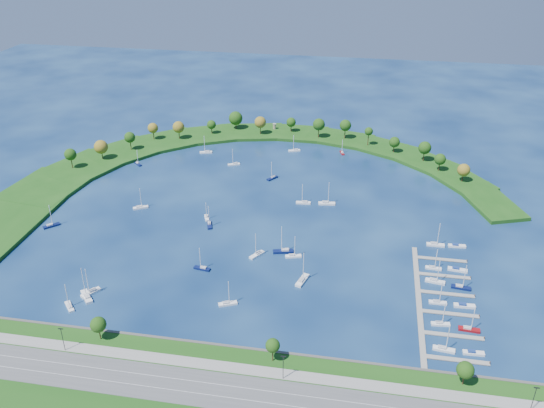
% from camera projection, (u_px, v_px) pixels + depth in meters
% --- Properties ---
extents(ground, '(700.00, 700.00, 0.00)m').
position_uv_depth(ground, '(261.00, 214.00, 300.25)').
color(ground, '#071C44').
rests_on(ground, ground).
extents(south_shoreline, '(420.00, 43.10, 11.60)m').
position_uv_depth(south_shoreline, '(192.00, 385.00, 192.92)').
color(south_shoreline, '#194813').
rests_on(south_shoreline, ground).
extents(breakwater, '(286.74, 247.64, 2.00)m').
position_uv_depth(breakwater, '(202.00, 168.00, 349.26)').
color(breakwater, '#194813').
rests_on(breakwater, ground).
extents(breakwater_trees, '(238.42, 91.93, 13.55)m').
position_uv_depth(breakwater_trees, '(263.00, 134.00, 374.98)').
color(breakwater_trees, '#382314').
rests_on(breakwater_trees, breakwater).
extents(harbor_tower, '(2.60, 2.60, 3.98)m').
position_uv_depth(harbor_tower, '(275.00, 126.00, 405.94)').
color(harbor_tower, gray).
rests_on(harbor_tower, breakwater).
extents(dock_system, '(24.28, 82.00, 1.60)m').
position_uv_depth(dock_system, '(437.00, 302.00, 233.95)').
color(dock_system, gray).
rests_on(dock_system, ground).
extents(moored_boat_0, '(6.15, 7.47, 11.22)m').
position_uv_depth(moored_boat_0, '(272.00, 178.00, 338.09)').
color(moored_boat_0, '#0B1546').
rests_on(moored_boat_0, ground).
extents(moored_boat_1, '(4.59, 8.21, 11.64)m').
position_uv_depth(moored_boat_1, '(209.00, 224.00, 289.32)').
color(moored_boat_1, '#0B1546').
rests_on(moored_boat_1, ground).
extents(moored_boat_2, '(7.76, 3.24, 11.05)m').
position_uv_depth(moored_boat_2, '(202.00, 268.00, 255.02)').
color(moored_boat_2, '#0B1546').
rests_on(moored_boat_2, ground).
extents(moored_boat_3, '(6.36, 6.08, 10.11)m').
position_uv_depth(moored_boat_3, '(138.00, 163.00, 356.32)').
color(moored_boat_3, '#0B1546').
rests_on(moored_boat_3, ground).
extents(moored_boat_4, '(8.38, 9.15, 14.28)m').
position_uv_depth(moored_boat_4, '(87.00, 296.00, 236.64)').
color(moored_boat_4, white).
rests_on(moored_boat_4, ground).
extents(moored_boat_5, '(6.43, 8.22, 12.17)m').
position_uv_depth(moored_boat_5, '(257.00, 254.00, 264.82)').
color(moored_boat_5, white).
rests_on(moored_boat_5, ground).
extents(moored_boat_6, '(8.03, 5.93, 11.74)m').
position_uv_depth(moored_boat_6, '(140.00, 207.00, 305.65)').
color(moored_boat_6, white).
rests_on(moored_boat_6, ground).
extents(moored_boat_7, '(7.92, 5.09, 11.33)m').
position_uv_depth(moored_boat_7, '(228.00, 303.00, 232.70)').
color(moored_boat_7, white).
rests_on(moored_boat_7, ground).
extents(moored_boat_8, '(7.98, 4.75, 11.34)m').
position_uv_depth(moored_boat_8, '(294.00, 150.00, 375.45)').
color(moored_boat_8, white).
rests_on(moored_boat_8, ground).
extents(moored_boat_9, '(8.03, 2.84, 11.58)m').
position_uv_depth(moored_boat_9, '(303.00, 202.00, 310.56)').
color(moored_boat_9, white).
rests_on(moored_boat_9, ground).
extents(moored_boat_10, '(7.39, 7.48, 12.08)m').
position_uv_depth(moored_boat_10, '(51.00, 225.00, 288.48)').
color(moored_boat_10, '#0B1546').
rests_on(moored_boat_10, ground).
extents(moored_boat_11, '(5.34, 10.04, 14.21)m').
position_uv_depth(moored_boat_11, '(302.00, 280.00, 246.77)').
color(moored_boat_11, white).
rests_on(moored_boat_11, ground).
extents(moored_boat_12, '(9.91, 4.88, 14.03)m').
position_uv_depth(moored_boat_12, '(283.00, 251.00, 267.23)').
color(moored_boat_12, '#0B1546').
rests_on(moored_boat_12, ground).
extents(moored_boat_13, '(9.28, 3.63, 13.29)m').
position_uv_depth(moored_boat_13, '(327.00, 203.00, 309.68)').
color(moored_boat_13, white).
rests_on(moored_boat_13, ground).
extents(moored_boat_14, '(4.11, 6.77, 9.64)m').
position_uv_depth(moored_boat_14, '(207.00, 217.00, 295.82)').
color(moored_boat_14, white).
rests_on(moored_boat_14, ground).
extents(moored_boat_15, '(6.65, 7.08, 11.17)m').
position_uv_depth(moored_boat_15, '(69.00, 306.00, 230.96)').
color(moored_boat_15, white).
rests_on(moored_boat_15, ground).
extents(moored_boat_16, '(6.75, 8.52, 12.66)m').
position_uv_depth(moored_boat_16, '(91.00, 292.00, 239.26)').
color(moored_boat_16, white).
rests_on(moored_boat_16, ground).
extents(moored_boat_17, '(7.64, 5.08, 10.97)m').
position_uv_depth(moored_boat_17, '(234.00, 164.00, 355.84)').
color(moored_boat_17, white).
rests_on(moored_boat_17, ground).
extents(moored_boat_18, '(7.78, 4.09, 11.02)m').
position_uv_depth(moored_boat_18, '(293.00, 255.00, 263.83)').
color(moored_boat_18, white).
rests_on(moored_boat_18, ground).
extents(moored_boat_19, '(8.37, 4.32, 11.84)m').
position_uv_depth(moored_boat_19, '(206.00, 152.00, 372.87)').
color(moored_boat_19, white).
rests_on(moored_boat_19, ground).
extents(moored_boat_20, '(3.66, 6.65, 9.42)m').
position_uv_depth(moored_boat_20, '(342.00, 152.00, 372.07)').
color(moored_boat_20, maroon).
rests_on(moored_boat_20, ground).
extents(docked_boat_0, '(8.19, 3.18, 11.73)m').
position_uv_depth(docked_boat_0, '(444.00, 349.00, 209.00)').
color(docked_boat_0, white).
rests_on(docked_boat_0, ground).
extents(docked_boat_1, '(7.76, 2.49, 1.57)m').
position_uv_depth(docked_boat_1, '(473.00, 353.00, 207.49)').
color(docked_boat_1, white).
rests_on(docked_boat_1, ground).
extents(docked_boat_2, '(7.40, 2.73, 10.64)m').
position_uv_depth(docked_boat_2, '(441.00, 323.00, 221.55)').
color(docked_boat_2, white).
rests_on(docked_boat_2, ground).
extents(docked_boat_3, '(8.15, 2.80, 11.78)m').
position_uv_depth(docked_boat_3, '(469.00, 329.00, 218.68)').
color(docked_boat_3, maroon).
rests_on(docked_boat_3, ground).
extents(docked_boat_4, '(7.21, 2.08, 10.56)m').
position_uv_depth(docked_boat_4, '(438.00, 302.00, 233.41)').
color(docked_boat_4, white).
rests_on(docked_boat_4, ground).
extents(docked_boat_5, '(8.60, 2.75, 1.74)m').
position_uv_depth(docked_boat_5, '(464.00, 306.00, 231.55)').
color(docked_boat_5, white).
rests_on(docked_boat_5, ground).
extents(docked_boat_6, '(8.63, 3.73, 12.29)m').
position_uv_depth(docked_boat_6, '(435.00, 281.00, 246.28)').
color(docked_boat_6, white).
rests_on(docked_boat_6, ground).
extents(docked_boat_7, '(8.33, 3.23, 11.94)m').
position_uv_depth(docked_boat_7, '(461.00, 287.00, 242.42)').
color(docked_boat_7, '#0B1546').
rests_on(docked_boat_7, ground).
extents(docked_boat_8, '(7.18, 2.47, 10.37)m').
position_uv_depth(docked_boat_8, '(433.00, 267.00, 255.31)').
color(docked_boat_8, white).
rests_on(docked_boat_8, ground).
extents(docked_boat_9, '(8.69, 3.37, 1.73)m').
position_uv_depth(docked_boat_9, '(457.00, 269.00, 254.24)').
color(docked_boat_9, white).
rests_on(docked_boat_9, ground).
extents(docked_boat_10, '(8.41, 2.39, 12.35)m').
position_uv_depth(docked_boat_10, '(435.00, 244.00, 272.51)').
color(docked_boat_10, white).
rests_on(docked_boat_10, ground).
extents(docked_boat_11, '(8.31, 2.89, 1.66)m').
position_uv_depth(docked_boat_11, '(457.00, 246.00, 271.76)').
color(docked_boat_11, white).
rests_on(docked_boat_11, ground).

